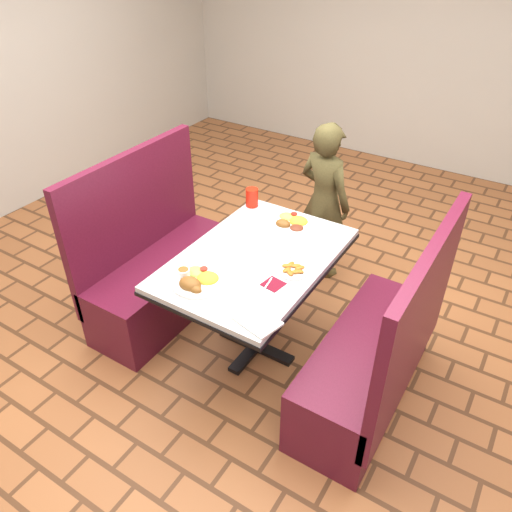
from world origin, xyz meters
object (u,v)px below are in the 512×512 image
(booth_bench_left, at_px, (161,271))
(red_tumbler, at_px, (252,197))
(far_dinner_plate, at_px, (292,221))
(plantain_plate, at_px, (293,270))
(booth_bench_right, at_px, (375,359))
(diner_person, at_px, (324,202))
(near_dinner_plate, at_px, (197,278))
(dining_table, at_px, (256,269))

(booth_bench_left, distance_m, red_tumbler, 0.83)
(far_dinner_plate, xyz_separation_m, red_tumbler, (-0.35, 0.08, 0.04))
(plantain_plate, bearing_deg, far_dinner_plate, 119.58)
(booth_bench_right, relative_size, red_tumbler, 9.36)
(booth_bench_left, height_order, plantain_plate, booth_bench_left)
(booth_bench_right, distance_m, diner_person, 1.38)
(booth_bench_left, distance_m, booth_bench_right, 1.60)
(booth_bench_left, xyz_separation_m, near_dinner_plate, (0.67, -0.39, 0.45))
(dining_table, xyz_separation_m, booth_bench_right, (0.80, 0.00, -0.32))
(far_dinner_plate, bearing_deg, booth_bench_left, -152.08)
(near_dinner_plate, bearing_deg, booth_bench_left, 149.66)
(dining_table, relative_size, far_dinner_plate, 4.07)
(booth_bench_right, bearing_deg, red_tumbler, 156.35)
(booth_bench_left, distance_m, plantain_plate, 1.14)
(booth_bench_right, height_order, plantain_plate, booth_bench_right)
(plantain_plate, height_order, red_tumbler, red_tumbler)
(red_tumbler, bearing_deg, booth_bench_left, -131.89)
(plantain_plate, bearing_deg, red_tumbler, 139.39)
(diner_person, distance_m, far_dinner_plate, 0.64)
(dining_table, distance_m, near_dinner_plate, 0.43)
(red_tumbler, bearing_deg, dining_table, -55.27)
(dining_table, relative_size, booth_bench_left, 1.01)
(booth_bench_right, height_order, diner_person, diner_person)
(booth_bench_left, relative_size, diner_person, 0.97)
(diner_person, distance_m, plantain_plate, 1.12)
(booth_bench_right, bearing_deg, near_dinner_plate, -157.32)
(diner_person, relative_size, plantain_plate, 6.66)
(near_dinner_plate, xyz_separation_m, plantain_plate, (0.39, 0.37, -0.02))
(plantain_plate, bearing_deg, dining_table, 176.04)
(booth_bench_left, distance_m, far_dinner_plate, 1.01)
(dining_table, xyz_separation_m, plantain_plate, (0.26, -0.02, 0.11))
(booth_bench_right, xyz_separation_m, plantain_plate, (-0.54, -0.02, 0.43))
(dining_table, height_order, red_tumbler, red_tumbler)
(booth_bench_left, relative_size, far_dinner_plate, 4.03)
(far_dinner_plate, xyz_separation_m, plantain_plate, (0.25, -0.44, -0.02))
(booth_bench_right, relative_size, diner_person, 0.97)
(far_dinner_plate, distance_m, red_tumbler, 0.36)
(plantain_plate, bearing_deg, booth_bench_right, 1.90)
(booth_bench_right, xyz_separation_m, far_dinner_plate, (-0.79, 0.43, 0.45))
(far_dinner_plate, bearing_deg, red_tumbler, 167.94)
(diner_person, xyz_separation_m, near_dinner_plate, (-0.08, -1.43, 0.16))
(booth_bench_right, xyz_separation_m, red_tumbler, (-1.15, 0.50, 0.48))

